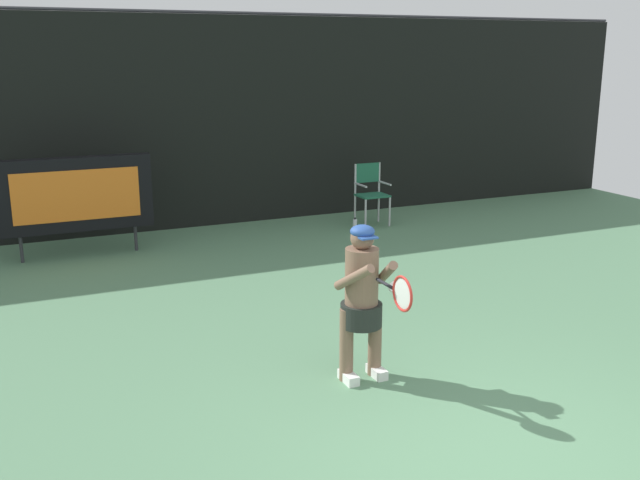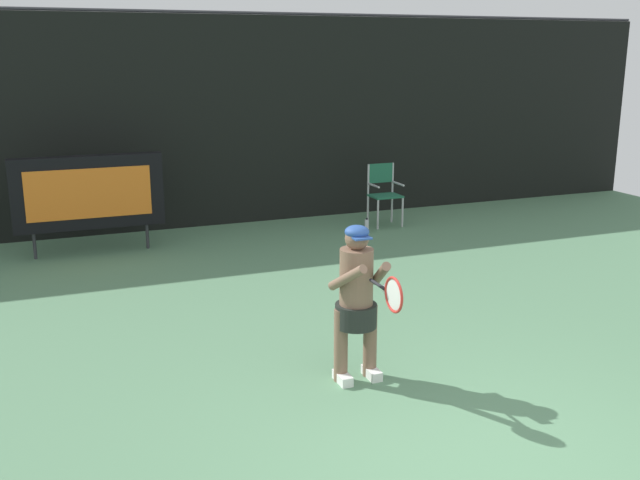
% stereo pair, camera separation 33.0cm
% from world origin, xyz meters
% --- Properties ---
extents(ground, '(18.00, 22.00, 0.03)m').
position_xyz_m(ground, '(0.00, -0.19, -0.01)').
color(ground, '#54805D').
extents(backdrop_screen, '(18.00, 0.12, 3.66)m').
position_xyz_m(backdrop_screen, '(0.00, 8.50, 1.81)').
color(backdrop_screen, black).
rests_on(backdrop_screen, ground).
extents(scoreboard, '(2.20, 0.21, 1.50)m').
position_xyz_m(scoreboard, '(-2.20, 7.28, 0.95)').
color(scoreboard, black).
rests_on(scoreboard, ground).
extents(umpire_chair, '(0.52, 0.44, 1.08)m').
position_xyz_m(umpire_chair, '(2.77, 7.35, 0.62)').
color(umpire_chair, '#B7B7BC').
rests_on(umpire_chair, ground).
extents(water_bottle, '(0.07, 0.07, 0.27)m').
position_xyz_m(water_bottle, '(2.23, 6.89, 0.12)').
color(water_bottle, silver).
rests_on(water_bottle, ground).
extents(tennis_player, '(0.53, 0.61, 1.49)m').
position_xyz_m(tennis_player, '(-0.30, 1.77, 0.81)').
color(tennis_player, white).
rests_on(tennis_player, ground).
extents(tennis_racket, '(0.03, 0.60, 0.31)m').
position_xyz_m(tennis_racket, '(-0.26, 1.14, 1.03)').
color(tennis_racket, black).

